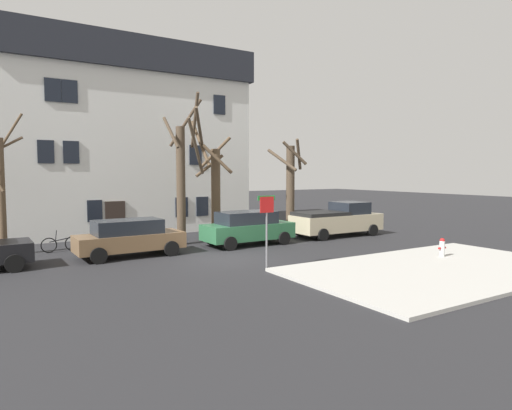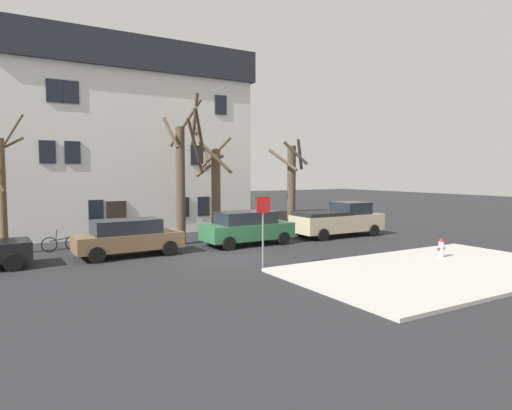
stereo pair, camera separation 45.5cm
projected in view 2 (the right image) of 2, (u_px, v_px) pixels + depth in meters
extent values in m
plane|color=#262628|center=(223.00, 258.00, 19.08)|extent=(120.00, 120.00, 0.00)
cube|color=#B7B5AD|center=(437.00, 270.00, 16.50)|extent=(11.41, 6.63, 0.12)
cube|color=white|center=(125.00, 156.00, 28.61)|extent=(14.74, 7.35, 9.60)
cube|color=#23262D|center=(123.00, 66.00, 28.19)|extent=(15.24, 7.85, 1.95)
cube|color=#2D231E|center=(117.00, 219.00, 24.96)|extent=(1.10, 0.12, 2.10)
cube|color=black|center=(96.00, 211.00, 24.37)|extent=(0.80, 0.08, 1.20)
cube|color=black|center=(183.00, 207.00, 26.93)|extent=(0.80, 0.08, 1.20)
cube|color=black|center=(204.00, 206.00, 27.62)|extent=(0.80, 0.08, 1.20)
cube|color=black|center=(47.00, 152.00, 22.96)|extent=(0.80, 0.08, 1.20)
cube|color=black|center=(73.00, 152.00, 23.57)|extent=(0.80, 0.08, 1.20)
cube|color=black|center=(197.00, 155.00, 27.17)|extent=(0.80, 0.08, 1.20)
cube|color=black|center=(54.00, 91.00, 22.94)|extent=(0.80, 0.08, 1.20)
cube|color=black|center=(71.00, 92.00, 23.34)|extent=(0.80, 0.08, 1.20)
cube|color=black|center=(221.00, 105.00, 27.77)|extent=(0.80, 0.08, 1.20)
cylinder|color=brown|center=(2.00, 197.00, 19.63)|extent=(0.33, 0.33, 5.24)
cylinder|color=brown|center=(6.00, 141.00, 20.18)|extent=(1.54, 0.64, 2.52)
cylinder|color=brown|center=(4.00, 147.00, 20.24)|extent=(1.68, 0.45, 1.03)
cylinder|color=#4C3D2D|center=(181.00, 186.00, 22.55)|extent=(0.46, 0.46, 6.05)
cylinder|color=#4C3D2D|center=(195.00, 121.00, 22.55)|extent=(0.48, 1.66, 2.69)
cylinder|color=#4C3D2D|center=(199.00, 128.00, 22.29)|extent=(1.26, 1.83, 1.92)
cylinder|color=#4C3D2D|center=(171.00, 133.00, 21.95)|extent=(0.49, 1.27, 1.64)
cylinder|color=#4C3D2D|center=(185.00, 123.00, 23.15)|extent=(1.50, 1.31, 2.49)
cylinder|color=#4C3D2D|center=(195.00, 147.00, 22.16)|extent=(1.44, 1.37, 2.78)
cylinder|color=brown|center=(216.00, 195.00, 24.13)|extent=(0.51, 0.51, 5.00)
cylinder|color=brown|center=(201.00, 143.00, 23.39)|extent=(0.35, 2.00, 2.53)
cylinder|color=brown|center=(210.00, 166.00, 24.71)|extent=(1.71, 0.21, 1.31)
cylinder|color=brown|center=(217.00, 159.00, 23.24)|extent=(1.61, 0.69, 1.58)
cylinder|color=brown|center=(216.00, 152.00, 24.75)|extent=(1.62, 0.96, 1.77)
cylinder|color=#4C3D2D|center=(291.00, 189.00, 27.22)|extent=(0.52, 0.52, 5.37)
cylinder|color=#4C3D2D|center=(296.00, 153.00, 26.34)|extent=(1.59, 0.61, 1.45)
cylinder|color=#4C3D2D|center=(283.00, 160.00, 26.30)|extent=(0.97, 1.97, 1.39)
cylinder|color=#4C3D2D|center=(300.00, 154.00, 26.90)|extent=(1.01, 0.93, 1.87)
cylinder|color=black|center=(10.00, 255.00, 18.05)|extent=(0.69, 0.24, 0.68)
cylinder|color=black|center=(13.00, 263.00, 16.46)|extent=(0.69, 0.24, 0.68)
cube|color=brown|center=(129.00, 241.00, 19.49)|extent=(4.67, 1.94, 0.70)
cube|color=#1E232B|center=(126.00, 226.00, 19.40)|extent=(2.91, 1.67, 0.62)
cylinder|color=black|center=(156.00, 243.00, 21.11)|extent=(0.69, 0.24, 0.68)
cylinder|color=black|center=(170.00, 248.00, 19.58)|extent=(0.69, 0.24, 0.68)
cylinder|color=black|center=(88.00, 249.00, 19.45)|extent=(0.69, 0.24, 0.68)
cylinder|color=black|center=(97.00, 255.00, 17.93)|extent=(0.69, 0.24, 0.68)
cube|color=#2D6B42|center=(248.00, 231.00, 22.50)|extent=(4.70, 2.00, 0.79)
cube|color=#1E232B|center=(246.00, 217.00, 22.40)|extent=(2.93, 1.73, 0.62)
cylinder|color=black|center=(264.00, 234.00, 24.16)|extent=(0.68, 0.24, 0.68)
cylinder|color=black|center=(283.00, 238.00, 22.54)|extent=(0.68, 0.24, 0.68)
cylinder|color=black|center=(212.00, 238.00, 22.51)|extent=(0.68, 0.24, 0.68)
cylinder|color=black|center=(229.00, 243.00, 20.89)|extent=(0.68, 0.24, 0.68)
cube|color=#C6B793|center=(337.00, 223.00, 25.57)|extent=(5.53, 2.13, 0.95)
cube|color=#1E232B|center=(351.00, 208.00, 25.99)|extent=(1.78, 1.84, 0.70)
cube|color=black|center=(321.00, 214.00, 24.93)|extent=(2.88, 2.02, 0.20)
cylinder|color=black|center=(350.00, 227.00, 27.42)|extent=(0.68, 0.23, 0.68)
cylinder|color=black|center=(374.00, 230.00, 25.62)|extent=(0.68, 0.23, 0.68)
cylinder|color=black|center=(301.00, 230.00, 25.58)|extent=(0.68, 0.23, 0.68)
cylinder|color=black|center=(323.00, 235.00, 23.78)|extent=(0.68, 0.23, 0.68)
cylinder|color=silver|center=(441.00, 249.00, 18.62)|extent=(0.22, 0.22, 0.67)
sphere|color=red|center=(441.00, 241.00, 18.60)|extent=(0.21, 0.21, 0.21)
cylinder|color=red|center=(439.00, 249.00, 18.54)|extent=(0.10, 0.09, 0.09)
cylinder|color=red|center=(444.00, 248.00, 18.70)|extent=(0.10, 0.09, 0.09)
cylinder|color=slate|center=(263.00, 234.00, 16.59)|extent=(0.07, 0.07, 2.81)
cube|color=red|center=(263.00, 205.00, 16.49)|extent=(0.60, 0.03, 0.60)
cube|color=#1E8C38|center=(263.00, 198.00, 16.50)|extent=(0.76, 0.02, 0.18)
torus|color=black|center=(73.00, 243.00, 21.00)|extent=(0.71, 0.07, 0.71)
torus|color=black|center=(49.00, 245.00, 20.45)|extent=(0.71, 0.07, 0.71)
cylinder|color=black|center=(61.00, 239.00, 20.71)|extent=(1.00, 0.07, 0.19)
cylinder|color=black|center=(56.00, 235.00, 20.58)|extent=(0.09, 0.04, 0.45)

